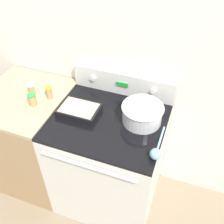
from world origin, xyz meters
name	(u,v)px	position (x,y,z in m)	size (l,w,h in m)	color
kitchen_wall	(127,54)	(0.00, 0.73, 1.25)	(8.00, 0.05, 2.50)	silver
stove_range	(109,161)	(0.00, 0.35, 0.47)	(0.79, 0.73, 0.94)	silver
control_panel	(123,83)	(0.00, 0.67, 1.03)	(0.79, 0.07, 0.18)	silver
side_counter	(33,138)	(-0.71, 0.35, 0.48)	(0.64, 0.70, 0.95)	tan
mixing_bowl	(142,113)	(0.22, 0.42, 1.01)	(0.29, 0.29, 0.13)	silver
casserole_dish	(79,110)	(-0.22, 0.34, 0.97)	(0.29, 0.20, 0.05)	black
ladle	(156,152)	(0.38, 0.15, 0.97)	(0.07, 0.30, 0.07)	#7AB2C6
spice_jar_yellow_cap	(49,92)	(-0.49, 0.41, 1.00)	(0.05, 0.05, 0.10)	tan
spice_jar_green_cap	(32,100)	(-0.57, 0.30, 1.00)	(0.06, 0.06, 0.09)	tan
spice_jar_white_cap	(32,89)	(-0.64, 0.40, 1.00)	(0.05, 0.05, 0.09)	tan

